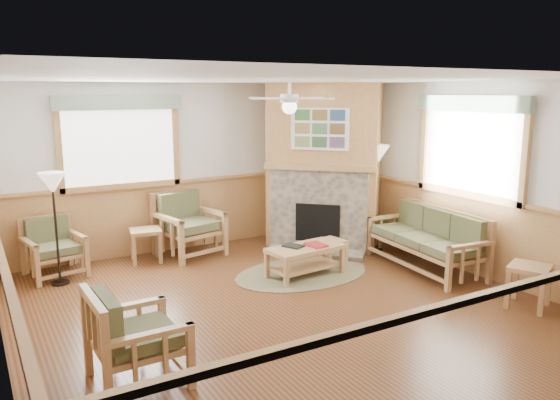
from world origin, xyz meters
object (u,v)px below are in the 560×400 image
sofa (425,239)px  floor_lamp_right (376,198)px  end_table_sofa (528,286)px  armchair_back_right (189,225)px  footstool (330,252)px  armchair_left (137,336)px  floor_lamp_left (56,229)px  end_table_chairs (146,245)px  armchair_back_left (54,248)px  coffee_table (305,261)px

sofa → floor_lamp_right: floor_lamp_right is taller
end_table_sofa → floor_lamp_right: floor_lamp_right is taller
armchair_back_right → footstool: (1.69, -1.47, -0.32)m
end_table_sofa → armchair_left: bearing=171.9°
end_table_sofa → floor_lamp_left: bearing=142.1°
armchair_back_right → floor_lamp_left: size_ratio=0.64×
end_table_chairs → armchair_back_left: bearing=180.0°
sofa → footstool: bearing=-125.3°
sofa → end_table_chairs: (-3.44, 2.37, -0.18)m
sofa → end_table_chairs: size_ratio=3.73×
armchair_back_left → coffee_table: (3.05, -1.78, -0.19)m
footstool → end_table_chairs: bearing=148.4°
sofa → floor_lamp_left: size_ratio=1.24×
armchair_back_left → floor_lamp_left: size_ratio=0.53×
end_table_sofa → floor_lamp_left: (-4.75, 3.70, 0.51)m
sofa → floor_lamp_left: (-4.75, 1.98, 0.33)m
footstool → floor_lamp_left: (-3.70, 1.08, 0.59)m
armchair_back_left → floor_lamp_right: 4.93m
sofa → end_table_chairs: bearing=-119.3°
armchair_back_left → floor_lamp_left: floor_lamp_left is taller
armchair_left → end_table_chairs: (1.10, 3.44, -0.18)m
armchair_left → footstool: 4.02m
coffee_table → floor_lamp_right: size_ratio=0.62×
armchair_left → armchair_back_right: bearing=-29.1°
sofa → floor_lamp_right: size_ratio=1.09×
end_table_sofa → floor_lamp_left: floor_lamp_left is taller
end_table_chairs → coffee_table: bearing=-45.6°
armchair_back_left → armchair_left: bearing=-97.0°
armchair_back_right → floor_lamp_left: floor_lamp_left is taller
end_table_chairs → floor_lamp_right: size_ratio=0.29×
coffee_table → floor_lamp_right: floor_lamp_right is taller
armchair_back_left → footstool: bearing=-32.1°
end_table_chairs → end_table_sofa: 5.35m
armchair_left → floor_lamp_right: size_ratio=0.50×
floor_lamp_right → floor_lamp_left: bearing=169.8°
sofa → coffee_table: size_ratio=1.77×
floor_lamp_left → footstool: bearing=-16.3°
floor_lamp_left → armchair_left: bearing=-86.1°
coffee_table → footstool: size_ratio=2.63×
sofa → footstool: size_ratio=4.66×
sofa → end_table_sofa: 1.73m
armchair_back_left → armchair_back_right: size_ratio=0.83×
armchair_back_right → armchair_left: bearing=-129.7°
armchair_back_left → coffee_table: 3.54m
armchair_back_right → end_table_chairs: size_ratio=1.94×
end_table_chairs → floor_lamp_left: 1.46m
armchair_back_left → armchair_back_right: armchair_back_right is taller
footstool → armchair_back_right: bearing=138.9°
armchair_left → footstool: size_ratio=2.15×
sofa → armchair_back_left: (-4.75, 2.37, -0.03)m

